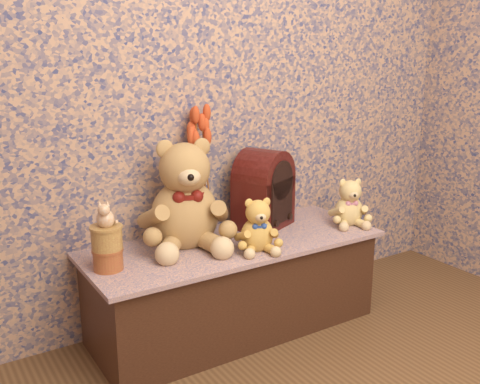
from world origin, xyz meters
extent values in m
cube|color=navy|center=(0.00, 1.50, 1.30)|extent=(3.00, 0.10, 2.60)
cube|color=#3B4479|center=(0.00, 1.24, 0.22)|extent=(1.35, 0.53, 0.43)
cylinder|color=tan|center=(-0.08, 1.42, 0.53)|extent=(0.15, 0.15, 0.20)
cylinder|color=#AD7933|center=(-0.58, 1.23, 0.47)|extent=(0.13, 0.13, 0.08)
cylinder|color=#DAC65F|center=(-0.58, 1.23, 0.56)|extent=(0.14, 0.14, 0.09)
camera|label=1|loc=(-1.21, -0.73, 1.28)|focal=41.09mm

